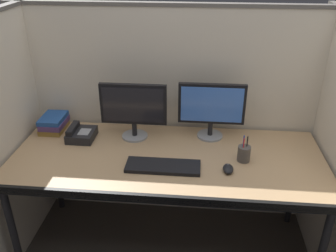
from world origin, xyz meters
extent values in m
cube|color=beige|center=(0.00, 0.74, 0.78)|extent=(2.20, 0.05, 1.55)
cube|color=#605B56|center=(0.00, 0.74, 1.56)|extent=(2.21, 0.06, 0.02)
cube|color=beige|center=(-0.99, 0.20, 0.78)|extent=(0.05, 1.40, 1.55)
cube|color=tan|center=(0.00, 0.30, 0.72)|extent=(1.90, 0.80, 0.04)
cube|color=black|center=(0.00, -0.09, 0.72)|extent=(1.90, 0.02, 0.05)
cylinder|color=black|center=(-0.89, -0.04, 0.35)|extent=(0.04, 0.04, 0.70)
cylinder|color=black|center=(-0.89, 0.64, 0.35)|extent=(0.04, 0.04, 0.70)
cylinder|color=black|center=(0.89, 0.64, 0.35)|extent=(0.04, 0.04, 0.70)
cylinder|color=gray|center=(-0.24, 0.52, 0.75)|extent=(0.17, 0.17, 0.01)
cylinder|color=black|center=(-0.24, 0.52, 0.80)|extent=(0.03, 0.03, 0.09)
cube|color=black|center=(-0.24, 0.52, 0.98)|extent=(0.43, 0.03, 0.27)
cube|color=black|center=(-0.24, 0.50, 0.98)|extent=(0.39, 0.01, 0.23)
cylinder|color=gray|center=(0.26, 0.57, 0.75)|extent=(0.17, 0.17, 0.01)
cylinder|color=black|center=(0.26, 0.57, 0.80)|extent=(0.03, 0.03, 0.09)
cube|color=black|center=(0.26, 0.57, 0.98)|extent=(0.43, 0.03, 0.27)
cube|color=#3F72D8|center=(0.26, 0.56, 0.98)|extent=(0.39, 0.01, 0.23)
cube|color=black|center=(-0.01, 0.17, 0.75)|extent=(0.43, 0.15, 0.02)
ellipsoid|color=black|center=(0.36, 0.17, 0.76)|extent=(0.06, 0.10, 0.03)
cylinder|color=#59595B|center=(0.36, 0.19, 0.77)|extent=(0.01, 0.01, 0.01)
cube|color=black|center=(-0.58, 0.46, 0.77)|extent=(0.17, 0.19, 0.06)
cube|color=black|center=(-0.64, 0.46, 0.81)|extent=(0.04, 0.17, 0.03)
cube|color=gray|center=(-0.56, 0.45, 0.80)|extent=(0.07, 0.09, 0.00)
cube|color=olive|center=(-0.82, 0.57, 0.76)|extent=(0.15, 0.21, 0.04)
cube|color=#4C3366|center=(-0.81, 0.56, 0.80)|extent=(0.15, 0.21, 0.04)
cube|color=#1E478C|center=(-0.81, 0.57, 0.83)|extent=(0.15, 0.21, 0.03)
cylinder|color=#4C4742|center=(0.46, 0.29, 0.79)|extent=(0.08, 0.08, 0.09)
cylinder|color=red|center=(0.45, 0.28, 0.82)|extent=(0.01, 0.01, 0.14)
cylinder|color=#263FB2|center=(0.45, 0.30, 0.83)|extent=(0.01, 0.01, 0.16)
cylinder|color=black|center=(0.47, 0.30, 0.83)|extent=(0.01, 0.01, 0.15)
camera|label=1|loc=(0.18, -1.56, 1.90)|focal=38.43mm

